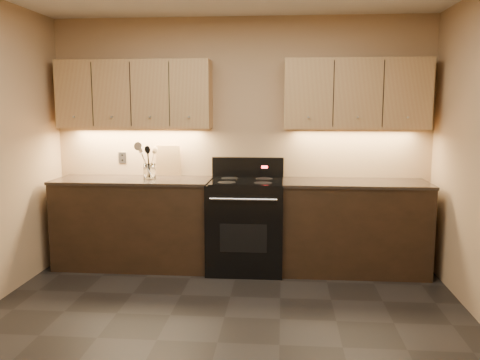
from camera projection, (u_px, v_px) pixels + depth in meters
The scene contains 14 objects.
floor at pixel (217, 343), 3.64m from camera, with size 4.00×4.00×0.00m, color black.
wall_back at pixel (241, 142), 5.42m from camera, with size 4.00×0.04×2.60m, color tan.
counter_left at pixel (134, 222), 5.34m from camera, with size 1.62×0.62×0.93m.
counter_right at pixel (354, 227), 5.15m from camera, with size 1.46×0.62×0.93m.
stove at pixel (246, 224), 5.22m from camera, with size 0.76×0.68×1.14m.
upper_cab_left at pixel (135, 94), 5.30m from camera, with size 1.60×0.30×0.70m, color tan.
upper_cab_right at pixel (356, 94), 5.10m from camera, with size 1.44×0.30×0.70m, color tan.
outlet_plate at pixel (122, 158), 5.55m from camera, with size 0.09×0.01×0.12m, color #B2B5BA.
utensil_crock at pixel (150, 172), 5.29m from camera, with size 0.17×0.17×0.16m.
cutting_board at pixel (168, 160), 5.49m from camera, with size 0.27×0.02×0.34m, color tan.
wooden_spoon at pixel (147, 162), 5.26m from camera, with size 0.06×0.06×0.33m, color tan, non-canonical shape.
black_spoon at pixel (149, 160), 5.30m from camera, with size 0.06×0.06×0.35m, color black, non-canonical shape.
steel_spatula at pixel (151, 161), 5.27m from camera, with size 0.08×0.08×0.34m, color silver, non-canonical shape.
steel_skimmer at pixel (152, 159), 5.24m from camera, with size 0.09×0.09×0.38m, color silver, non-canonical shape.
Camera 1 is at (0.45, -3.41, 1.69)m, focal length 38.00 mm.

